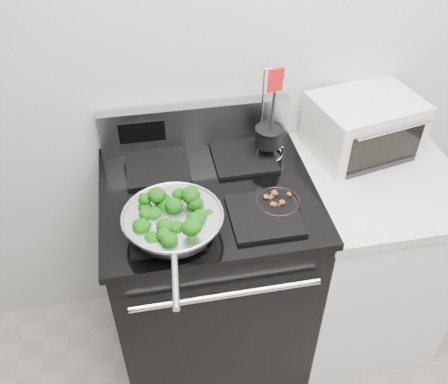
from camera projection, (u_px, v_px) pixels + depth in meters
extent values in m
cube|color=silver|center=(271.00, 42.00, 1.86)|extent=(4.00, 0.02, 2.70)
cube|color=black|center=(210.00, 277.00, 2.15)|extent=(0.76, 0.66, 0.92)
cube|color=black|center=(208.00, 194.00, 1.84)|extent=(0.79, 0.69, 0.03)
cube|color=#99999E|center=(195.00, 125.00, 1.99)|extent=(0.76, 0.05, 0.18)
cube|color=black|center=(166.00, 228.00, 1.67)|extent=(0.24, 0.24, 0.01)
cube|color=black|center=(265.00, 215.00, 1.72)|extent=(0.24, 0.24, 0.01)
cube|color=black|center=(158.00, 167.00, 1.92)|extent=(0.24, 0.24, 0.01)
cube|color=black|center=(244.00, 157.00, 1.97)|extent=(0.24, 0.24, 0.01)
cube|color=white|center=(360.00, 258.00, 2.26)|extent=(0.60, 0.66, 0.88)
cube|color=beige|center=(381.00, 179.00, 1.95)|extent=(0.62, 0.68, 0.04)
torus|color=silver|center=(173.00, 215.00, 1.61)|extent=(0.34, 0.34, 0.01)
cylinder|color=silver|center=(175.00, 280.00, 1.42)|extent=(0.04, 0.20, 0.02)
cylinder|color=black|center=(278.00, 203.00, 1.77)|extent=(0.16, 0.16, 0.01)
cylinder|color=black|center=(269.00, 137.00, 1.93)|extent=(0.10, 0.10, 0.07)
cylinder|color=black|center=(270.00, 117.00, 1.88)|extent=(0.01, 0.01, 0.23)
cube|color=red|center=(273.00, 79.00, 1.77)|extent=(0.06, 0.02, 0.09)
cube|color=silver|center=(363.00, 125.00, 2.00)|extent=(0.46, 0.38, 0.23)
cube|color=black|center=(379.00, 149.00, 1.89)|extent=(0.32, 0.07, 0.16)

